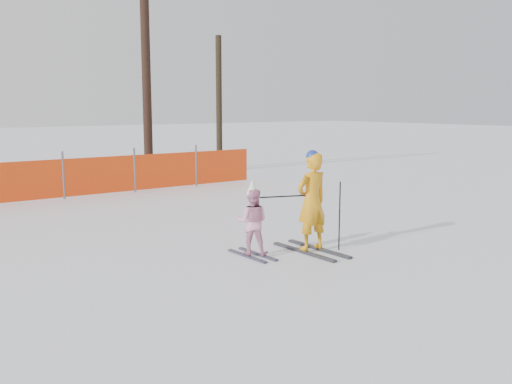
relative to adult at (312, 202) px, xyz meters
The scene contains 5 objects.
ground 1.11m from the adult, behind, with size 120.00×120.00×0.00m, color white.
adult is the anchor object (origin of this frame).
child 1.06m from the adult, 159.56° to the left, with size 0.66×1.00×1.26m.
ski_poles 0.15m from the adult, 31.78° to the right, with size 1.31×0.54×1.17m.
tree_trunks 11.79m from the adult, 73.09° to the left, with size 3.59×0.94×6.96m.
Camera 1 is at (-5.59, -6.97, 2.42)m, focal length 40.00 mm.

